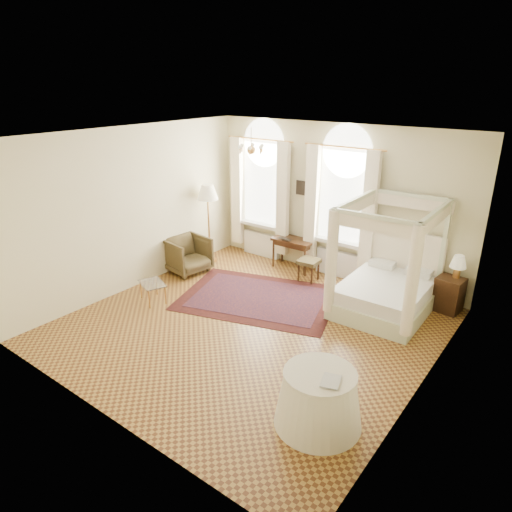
{
  "coord_description": "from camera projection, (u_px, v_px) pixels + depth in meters",
  "views": [
    {
      "loc": [
        4.39,
        -5.66,
        4.13
      ],
      "look_at": [
        -0.18,
        0.4,
        1.17
      ],
      "focal_mm": 32.0,
      "sensor_mm": 36.0,
      "label": 1
    }
  ],
  "objects": [
    {
      "name": "floor_lamp",
      "position": [
        208.0,
        196.0,
        10.51
      ],
      "size": [
        0.48,
        0.48,
        1.87
      ],
      "color": "#BC843E",
      "rests_on": "ground"
    },
    {
      "name": "room_walls",
      "position": [
        250.0,
        219.0,
        7.46
      ],
      "size": [
        6.0,
        6.0,
        6.0
      ],
      "color": "beige",
      "rests_on": "ground"
    },
    {
      "name": "nightstand_lamp",
      "position": [
        458.0,
        263.0,
        8.4
      ],
      "size": [
        0.3,
        0.3,
        0.43
      ],
      "color": "#BC843E",
      "rests_on": "nightstand"
    },
    {
      "name": "window_right",
      "position": [
        341.0,
        212.0,
        9.66
      ],
      "size": [
        1.62,
        0.27,
        3.29
      ],
      "color": "silver",
      "rests_on": "room_walls"
    },
    {
      "name": "window_left",
      "position": [
        261.0,
        198.0,
        10.84
      ],
      "size": [
        1.62,
        0.27,
        3.29
      ],
      "color": "silver",
      "rests_on": "room_walls"
    },
    {
      "name": "canopy_bed",
      "position": [
        385.0,
        288.0,
        8.51
      ],
      "size": [
        1.64,
        1.99,
        2.11
      ],
      "color": "beige",
      "rests_on": "ground"
    },
    {
      "name": "stool",
      "position": [
        309.0,
        263.0,
        9.86
      ],
      "size": [
        0.45,
        0.45,
        0.49
      ],
      "color": "#46371E",
      "rests_on": "ground"
    },
    {
      "name": "nightstand",
      "position": [
        449.0,
        294.0,
        8.59
      ],
      "size": [
        0.52,
        0.48,
        0.67
      ],
      "primitive_type": "cube",
      "rotation": [
        0.0,
        0.0,
        -0.13
      ],
      "color": "#371D0F",
      "rests_on": "ground"
    },
    {
      "name": "wall_pictures",
      "position": [
        339.0,
        192.0,
        9.65
      ],
      "size": [
        2.54,
        0.03,
        0.39
      ],
      "color": "black",
      "rests_on": "room_walls"
    },
    {
      "name": "book",
      "position": [
        322.0,
        379.0,
        5.44
      ],
      "size": [
        0.29,
        0.34,
        0.03
      ],
      "primitive_type": "imported",
      "rotation": [
        0.0,
        0.0,
        0.29
      ],
      "color": "black",
      "rests_on": "side_table"
    },
    {
      "name": "armchair",
      "position": [
        187.0,
        255.0,
        10.33
      ],
      "size": [
        1.01,
        0.99,
        0.81
      ],
      "primitive_type": "imported",
      "rotation": [
        0.0,
        0.0,
        1.42
      ],
      "color": "#43361C",
      "rests_on": "ground"
    },
    {
      "name": "coffee_table",
      "position": [
        152.0,
        285.0,
        8.93
      ],
      "size": [
        0.69,
        0.59,
        0.39
      ],
      "color": "silver",
      "rests_on": "ground"
    },
    {
      "name": "side_table",
      "position": [
        319.0,
        399.0,
        5.73
      ],
      "size": [
        1.12,
        1.12,
        0.77
      ],
      "color": "silver",
      "rests_on": "ground"
    },
    {
      "name": "chandelier",
      "position": [
        251.0,
        149.0,
        8.52
      ],
      "size": [
        0.51,
        0.45,
        0.5
      ],
      "color": "#BC843E",
      "rests_on": "room_walls"
    },
    {
      "name": "laptop",
      "position": [
        287.0,
        239.0,
        10.38
      ],
      "size": [
        0.38,
        0.26,
        0.03
      ],
      "primitive_type": "imported",
      "rotation": [
        0.0,
        0.0,
        3.05
      ],
      "color": "black",
      "rests_on": "writing_desk"
    },
    {
      "name": "oriental_rug",
      "position": [
        258.0,
        298.0,
        9.19
      ],
      "size": [
        3.53,
        2.97,
        0.01
      ],
      "color": "#431510",
      "rests_on": "ground"
    },
    {
      "name": "ground",
      "position": [
        251.0,
        325.0,
        8.18
      ],
      "size": [
        6.0,
        6.0,
        0.0
      ],
      "primitive_type": "plane",
      "color": "olive",
      "rests_on": "ground"
    },
    {
      "name": "writing_desk",
      "position": [
        293.0,
        243.0,
        10.44
      ],
      "size": [
        0.96,
        0.52,
        0.71
      ],
      "color": "#371D0F",
      "rests_on": "ground"
    }
  ]
}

